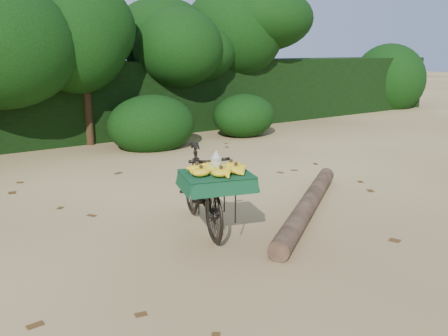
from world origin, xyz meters
TOP-DOWN VIEW (x-y plane):
  - ground at (0.00, 0.00)m, footprint 80.00×80.00m
  - vendor_bicycle at (-0.17, -0.40)m, footprint 1.06×1.81m
  - fallen_log at (1.27, -0.72)m, footprint 2.77×2.02m
  - hedge_backdrop at (0.00, 6.30)m, footprint 26.00×1.80m
  - tree_row at (-0.65, 5.50)m, footprint 14.50×2.00m
  - bush_clumps at (0.50, 4.30)m, footprint 8.80×1.70m
  - leaf_litter at (0.00, 0.65)m, footprint 7.00×7.30m

SIDE VIEW (x-z plane):
  - ground at x=0.00m, z-range 0.00..0.00m
  - leaf_litter at x=0.00m, z-range 0.00..0.01m
  - fallen_log at x=1.27m, z-range 0.00..0.23m
  - bush_clumps at x=0.50m, z-range 0.00..0.90m
  - vendor_bicycle at x=-0.17m, z-range 0.01..1.01m
  - hedge_backdrop at x=0.00m, z-range 0.00..1.80m
  - tree_row at x=-0.65m, z-range 0.00..4.00m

